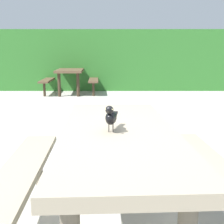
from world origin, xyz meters
TOP-DOWN VIEW (x-y plane):
  - ground_plane at (0.00, 0.00)m, footprint 60.00×60.00m
  - hedge_wall at (0.00, 8.16)m, footprint 28.00×1.95m
  - picnic_table_foreground at (0.20, -0.06)m, footprint 1.76×1.83m
  - bird_grackle at (0.15, -0.14)m, footprint 0.10×0.29m
  - picnic_table_mid_left at (-1.11, 6.75)m, footprint 1.76×1.83m

SIDE VIEW (x-z plane):
  - ground_plane at x=0.00m, z-range 0.00..0.00m
  - picnic_table_foreground at x=0.20m, z-range 0.19..0.93m
  - picnic_table_mid_left at x=-1.11m, z-range 0.19..0.93m
  - bird_grackle at x=0.15m, z-range 0.75..0.94m
  - hedge_wall at x=0.00m, z-range 0.00..1.95m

